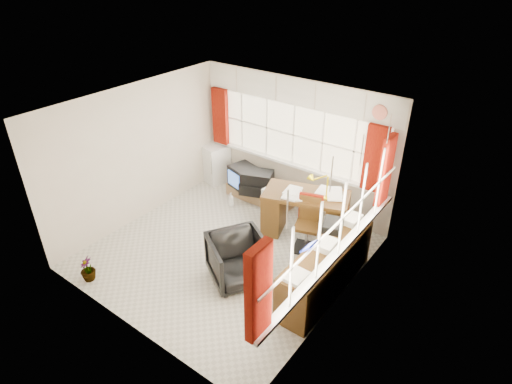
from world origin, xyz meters
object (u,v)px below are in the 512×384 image
Objects in this scene: office_chair at (238,259)px; mini_fridge at (216,163)px; desk at (305,212)px; desk_lamp at (328,182)px; task_chair at (309,220)px; radiator at (273,208)px; credenza at (326,268)px; tv_bench at (261,194)px; crt_tv at (243,176)px.

mini_fridge is at bearing 78.34° from office_chair.
desk is 3.53× the size of desk_lamp.
office_chair is (-0.53, -1.68, -0.76)m from desk_lamp.
task_chair is 2.91m from mini_fridge.
desk is at bearing 129.75° from task_chair.
radiator is 2.02m from credenza.
mini_fridge is at bearing 163.15° from task_chair.
desk is 1.93× the size of mini_fridge.
task_chair is 1.04m from radiator.
office_chair is 1.78m from radiator.
desk_lamp is 0.54× the size of office_chair.
tv_bench is (-1.12, 2.12, -0.25)m from office_chair.
office_chair is 1.40× the size of crt_tv.
desk_lamp is (0.34, 0.06, 0.68)m from desk.
task_chair is at bearing -26.46° from tv_bench.
office_chair reaches higher than radiator.
task_chair is at bearing -109.92° from desk_lamp.
office_chair is 1.31m from credenza.
office_chair reaches higher than crt_tv.
mini_fridge is at bearing 164.74° from radiator.
task_chair reaches higher than mini_fridge.
desk is at bearing -12.72° from mini_fridge.
crt_tv is (-2.00, 0.31, -0.67)m from desk_lamp.
office_chair is at bearing -107.60° from desk_lamp.
office_chair is (-0.42, -1.36, -0.14)m from task_chair.
desk is 0.76m from desk_lamp.
desk_lamp reaches higher than tv_bench.
task_chair is 1.07m from credenza.
tv_bench is at bearing 20.66° from crt_tv.
task_chair is 1.18× the size of mini_fridge.
tv_bench is 1.71× the size of mini_fridge.
task_chair is 1.98m from crt_tv.
desk_lamp is 1.40m from radiator.
office_chair is at bearing -72.70° from radiator.
radiator is (-0.73, 0.08, -0.23)m from desk.
desk_lamp reaches higher than radiator.
desk is at bearing -12.50° from crt_tv.
mini_fridge is at bearing 169.86° from desk_lamp.
credenza reaches higher than tv_bench.
desk_lamp is 0.79× the size of radiator.
crt_tv is at bearing -13.14° from mini_fridge.
office_chair is 3.23m from mini_fridge.
office_chair is 2.41m from tv_bench.
mini_fridge reaches higher than radiator.
desk_lamp is 1.46m from credenza.
desk reaches higher than mini_fridge.
desk_lamp is 1.92m from office_chair.
office_chair is at bearing -152.67° from credenza.
desk_lamp reaches higher than mini_fridge.
mini_fridge is at bearing 167.28° from desk.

